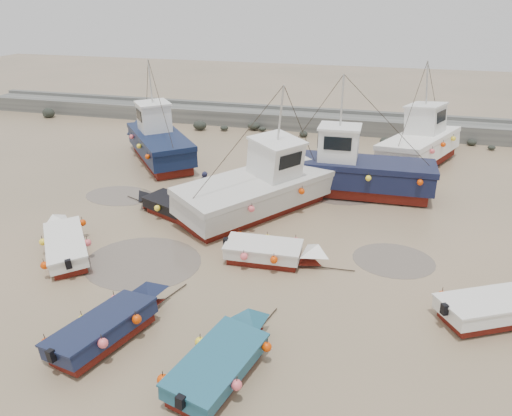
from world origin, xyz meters
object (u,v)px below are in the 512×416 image
Objects in this scene: dinghy_4 at (172,204)px; cabin_boat_0 at (158,140)px; dinghy_0 at (66,241)px; dinghy_1 at (112,322)px; person at (206,203)px; cabin_boat_2 at (345,170)px; cabin_boat_1 at (264,185)px; dinghy_2 at (223,357)px; dinghy_5 at (272,250)px; cabin_boat_3 at (425,142)px.

cabin_boat_0 is (-4.58, 7.89, 0.77)m from dinghy_4.
dinghy_0 is 0.95× the size of dinghy_1.
dinghy_0 is 3.12× the size of person.
dinghy_4 is 9.36m from cabin_boat_2.
dinghy_4 is at bearing -122.59° from cabin_boat_1.
cabin_boat_2 is (10.33, 10.00, 0.76)m from dinghy_0.
cabin_boat_1 is at bearing 131.40° from cabin_boat_2.
dinghy_0 is 0.52× the size of cabin_boat_1.
cabin_boat_0 reaches higher than dinghy_1.
dinghy_2 is 6.52m from dinghy_5.
cabin_boat_1 is at bearing 5.45° from dinghy_0.
dinghy_0 and dinghy_2 have the same top height.
cabin_boat_1 is (1.93, 11.03, 0.75)m from dinghy_1.
cabin_boat_1 and cabin_boat_2 have the same top height.
cabin_boat_2 is at bearing -149.25° from person.
dinghy_0 reaches higher than person.
dinghy_2 is 1.05× the size of dinghy_5.
dinghy_1 is 11.13m from person.
cabin_boat_1 is (-1.93, 11.60, 0.74)m from dinghy_2.
cabin_boat_1 is 6.03× the size of person.
dinghy_1 is 0.55× the size of cabin_boat_1.
dinghy_5 is (8.46, 1.51, 0.02)m from dinghy_0.
dinghy_1 is 18.35m from cabin_boat_0.
cabin_boat_0 is at bearing 133.39° from dinghy_2.
cabin_boat_1 reaches higher than dinghy_4.
cabin_boat_2 is at bearing 164.70° from dinghy_5.
cabin_boat_3 is (16.49, 4.05, 0.03)m from cabin_boat_0.
cabin_boat_1 is (8.68, -6.02, -0.02)m from cabin_boat_0.
dinghy_5 is at bearing 74.77° from dinghy_1.
cabin_boat_0 reaches higher than dinghy_4.
cabin_boat_2 is (1.87, 8.48, 0.74)m from dinghy_5.
dinghy_4 is at bearing 122.43° from cabin_boat_2.
cabin_boat_2 is (7.70, 5.27, 0.76)m from dinghy_4.
dinghy_5 is 0.55× the size of cabin_boat_3.
dinghy_0 is 5.41m from dinghy_4.
cabin_boat_0 is 0.87× the size of cabin_boat_1.
person is (-4.84, 5.11, -0.56)m from dinghy_5.
cabin_boat_0 is at bearing 54.27° from dinghy_4.
dinghy_0 is 10.01m from dinghy_2.
dinghy_1 and dinghy_4 have the same top height.
dinghy_0 is 1.01× the size of dinghy_5.
cabin_boat_3 is at bearing 155.24° from dinghy_5.
dinghy_4 is (-6.04, 9.72, -0.01)m from dinghy_2.
cabin_boat_2 is 7.62m from person.
cabin_boat_0 is 0.94× the size of cabin_boat_3.
dinghy_0 is 6.53m from dinghy_1.
dinghy_4 is 2.21m from person.
cabin_boat_0 is at bearing -43.08° from person.
dinghy_0 is at bearing -82.76° from dinghy_5.
dinghy_5 is 0.59× the size of cabin_boat_0.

